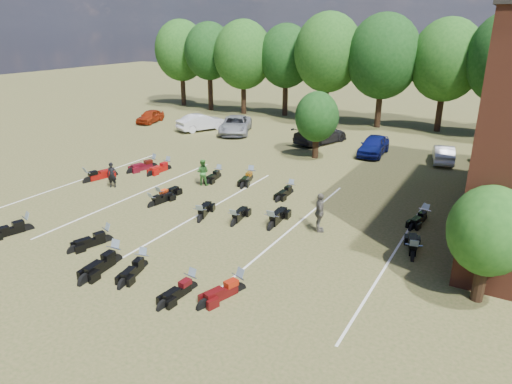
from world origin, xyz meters
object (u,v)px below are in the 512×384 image
Objects in this scene: person_grey at (320,213)px; car_0 at (150,116)px; motorcycle_3 at (143,267)px; car_4 at (374,145)px; motorcycle_14 at (153,168)px; person_black at (112,175)px; person_green at (203,172)px; motorcycle_7 at (88,182)px.

car_0 is at bearing 29.65° from person_grey.
person_grey reaches higher than motorcycle_3.
car_4 reaches higher than motorcycle_3.
car_4 is 16.55m from motorcycle_14.
person_black reaches higher than car_4.
person_black is 0.80× the size of person_grey.
person_grey is (13.45, 0.39, 0.20)m from person_black.
person_black is at bearing -65.51° from motorcycle_14.
person_grey is at bearing -85.93° from car_4.
car_4 is 15.03m from person_grey.
person_grey is at bearing -44.03° from car_0.
person_grey reaches higher than motorcycle_14.
person_green is 0.67× the size of motorcycle_7.
car_4 reaches higher than motorcycle_14.
person_black is 0.63× the size of motorcycle_7.
person_grey is at bearing -24.79° from person_black.
motorcycle_14 reaches higher than motorcycle_3.
car_0 is 0.86× the size of car_4.
person_green reaches higher than motorcycle_3.
person_green is (4.56, 3.10, 0.05)m from person_black.
car_4 is 14.16m from person_green.
person_green is 10.43m from motorcycle_3.
motorcycle_3 is at bearing 95.59° from person_green.
person_green reaches higher than car_0.
car_4 is 19.29m from person_black.
car_0 is 23.22m from car_4.
person_grey reaches higher than car_4.
motorcycle_7 is (-10.60, 6.36, 0.00)m from motorcycle_3.
motorcycle_3 is at bearing -63.77° from person_black.
motorcycle_3 is at bearing -33.45° from motorcycle_14.
motorcycle_3 is at bearing 162.07° from motorcycle_7.
car_4 is at bearing -21.68° from person_grey.
person_black is at bearing 17.41° from person_green.
car_0 reaches higher than motorcycle_14.
car_0 is at bearing -46.72° from motorcycle_7.
motorcycle_7 is at bearing 136.20° from motorcycle_3.
car_4 is 2.05× the size of motorcycle_3.
person_green is 0.68× the size of motorcycle_14.
motorcycle_7 is at bearing -91.71° from motorcycle_14.
car_4 is at bearing -118.70° from motorcycle_7.
motorcycle_14 is at bearing -59.05° from car_0.
car_4 is at bearing -137.26° from person_green.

